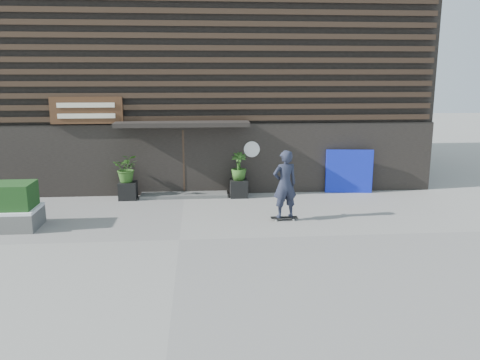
{
  "coord_description": "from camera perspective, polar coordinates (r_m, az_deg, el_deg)",
  "views": [
    {
      "loc": [
        0.55,
        -12.08,
        4.19
      ],
      "look_at": [
        1.75,
        2.1,
        1.1
      ],
      "focal_mm": 36.55,
      "sensor_mm": 36.0,
      "label": 1
    }
  ],
  "objects": [
    {
      "name": "planter_pot_right",
      "position": [
        16.99,
        -0.15,
        -0.99
      ],
      "size": [
        0.6,
        0.6,
        0.6
      ],
      "primitive_type": "cube",
      "color": "black",
      "rests_on": "ground"
    },
    {
      "name": "blue_tarp",
      "position": [
        17.94,
        12.61,
        0.99
      ],
      "size": [
        1.67,
        0.32,
        1.56
      ],
      "primitive_type": "cube",
      "rotation": [
        0.0,
        0.0,
        -0.12
      ],
      "color": "#0D1AB5",
      "rests_on": "ground"
    },
    {
      "name": "ground",
      "position": [
        12.8,
        -7.08,
        -6.95
      ],
      "size": [
        80.0,
        80.0,
        0.0
      ],
      "primitive_type": "plane",
      "color": "gray",
      "rests_on": "ground"
    },
    {
      "name": "skateboarder",
      "position": [
        14.14,
        5.26,
        -0.5
      ],
      "size": [
        0.81,
        0.62,
        2.08
      ],
      "color": "black",
      "rests_on": "ground"
    },
    {
      "name": "building",
      "position": [
        22.05,
        -6.4,
        11.65
      ],
      "size": [
        18.0,
        11.0,
        8.0
      ],
      "color": "black",
      "rests_on": "ground"
    },
    {
      "name": "planter_pot_left",
      "position": [
        17.11,
        -12.94,
        -1.21
      ],
      "size": [
        0.6,
        0.6,
        0.6
      ],
      "primitive_type": "cube",
      "color": "black",
      "rests_on": "ground"
    },
    {
      "name": "bamboo_left",
      "position": [
        16.95,
        -13.06,
        1.36
      ],
      "size": [
        0.86,
        0.75,
        0.96
      ],
      "primitive_type": "imported",
      "color": "#2D591E",
      "rests_on": "planter_pot_left"
    },
    {
      "name": "bamboo_right",
      "position": [
        16.83,
        -0.15,
        1.6
      ],
      "size": [
        0.54,
        0.54,
        0.96
      ],
      "primitive_type": "imported",
      "color": "#2D591E",
      "rests_on": "planter_pot_right"
    },
    {
      "name": "entrance_step",
      "position": [
        17.19,
        -6.53,
        -1.73
      ],
      "size": [
        3.0,
        0.8,
        0.12
      ],
      "primitive_type": "cube",
      "color": "#4D4D4B",
      "rests_on": "ground"
    }
  ]
}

